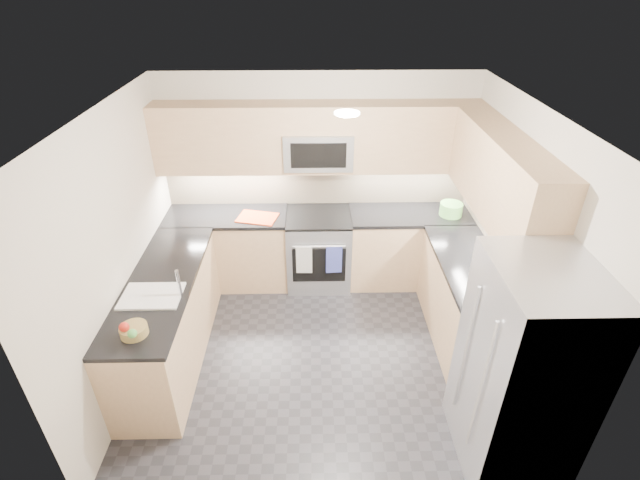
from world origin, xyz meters
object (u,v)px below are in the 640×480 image
Objects in this scene: refrigerator at (522,372)px; utensil_bowl at (451,209)px; gas_range at (319,250)px; microwave at (318,149)px; fruit_basket at (134,330)px; cutting_board at (257,218)px.

refrigerator is 2.40m from utensil_bowl.
gas_range is 2.86m from refrigerator.
gas_range is at bearing -90.00° from microwave.
gas_range is 1.25m from microwave.
fruit_basket is (-2.94, 0.42, 0.08)m from refrigerator.
cutting_board is (-2.16, 2.36, 0.05)m from refrigerator.
fruit_basket is at bearing -126.69° from gas_range.
refrigerator reaches higher than utensil_bowl.
refrigerator is 2.98m from fruit_basket.
gas_range is at bearing 53.31° from fruit_basket.
cutting_board reaches higher than gas_range.
fruit_basket is (-0.79, -1.94, 0.03)m from cutting_board.
cutting_board is at bearing -164.78° from microwave.
microwave is at bearing 174.26° from utensil_bowl.
utensil_bowl is 1.20× the size of fruit_basket.
refrigerator is at bearing -59.12° from gas_range.
refrigerator is at bearing -47.51° from cutting_board.
cutting_board is 2.04× the size of fruit_basket.
refrigerator reaches higher than gas_range.
microwave is at bearing 15.22° from cutting_board.
microwave reaches higher than gas_range.
fruit_basket is (-3.04, -1.98, -0.03)m from utensil_bowl.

